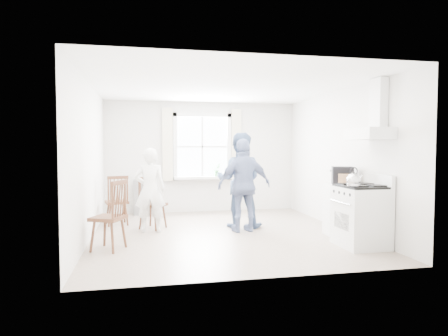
% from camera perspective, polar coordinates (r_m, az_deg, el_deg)
% --- Properties ---
extents(room_shell, '(4.62, 5.12, 2.64)m').
position_cam_1_polar(room_shell, '(7.05, -0.19, 1.07)').
color(room_shell, gray).
rests_on(room_shell, ground).
extents(window_assembly, '(1.88, 0.24, 1.70)m').
position_cam_1_polar(window_assembly, '(9.46, -3.09, 2.54)').
color(window_assembly, white).
rests_on(window_assembly, room_shell).
extents(range_hood, '(0.45, 0.76, 0.94)m').
position_cam_1_polar(range_hood, '(6.55, 20.42, 5.99)').
color(range_hood, silver).
rests_on(range_hood, room_shell).
extents(shelf_unit, '(0.40, 0.30, 0.80)m').
position_cam_1_polar(shelf_unit, '(9.31, -11.55, -4.08)').
color(shelf_unit, gray).
rests_on(shelf_unit, ground).
extents(gas_stove, '(0.68, 0.76, 1.12)m').
position_cam_1_polar(gas_stove, '(6.54, 18.99, -6.43)').
color(gas_stove, silver).
rests_on(gas_stove, ground).
extents(kettle, '(0.21, 0.21, 0.30)m').
position_cam_1_polar(kettle, '(6.19, 18.03, -1.67)').
color(kettle, silver).
rests_on(kettle, gas_stove).
extents(low_cabinet, '(0.50, 0.55, 0.90)m').
position_cam_1_polar(low_cabinet, '(7.19, 16.63, -5.83)').
color(low_cabinet, silver).
rests_on(low_cabinet, ground).
extents(stereo_stack, '(0.43, 0.41, 0.30)m').
position_cam_1_polar(stereo_stack, '(7.10, 16.56, -1.04)').
color(stereo_stack, black).
rests_on(stereo_stack, low_cabinet).
extents(cardboard_box, '(0.36, 0.32, 0.19)m').
position_cam_1_polar(cardboard_box, '(6.99, 17.22, -1.58)').
color(cardboard_box, '#AF7E54').
rests_on(cardboard_box, low_cabinet).
extents(windsor_chair_a, '(0.50, 0.49, 0.99)m').
position_cam_1_polar(windsor_chair_a, '(8.07, -14.97, -3.74)').
color(windsor_chair_a, '#422415').
rests_on(windsor_chair_a, ground).
extents(windsor_chair_b, '(0.58, 0.58, 1.00)m').
position_cam_1_polar(windsor_chair_b, '(7.56, -10.61, -4.12)').
color(windsor_chair_b, '#422415').
rests_on(windsor_chair_b, ground).
extents(windsor_chair_c, '(0.58, 0.59, 1.06)m').
position_cam_1_polar(windsor_chair_c, '(6.16, -15.32, -5.44)').
color(windsor_chair_c, '#422415').
rests_on(windsor_chair_c, ground).
extents(person_left, '(0.60, 0.60, 1.52)m').
position_cam_1_polar(person_left, '(7.31, -10.53, -3.14)').
color(person_left, white).
rests_on(person_left, ground).
extents(person_mid, '(1.10, 1.10, 1.81)m').
position_cam_1_polar(person_mid, '(7.64, 2.22, -1.75)').
color(person_mid, '#475D84').
rests_on(person_mid, ground).
extents(person_right, '(1.09, 1.09, 1.69)m').
position_cam_1_polar(person_right, '(7.24, 2.92, -2.48)').
color(person_right, navy).
rests_on(person_right, ground).
extents(potted_plant, '(0.22, 0.22, 0.31)m').
position_cam_1_polar(potted_plant, '(9.44, -0.97, -0.23)').
color(potted_plant, '#32723A').
rests_on(potted_plant, window_assembly).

